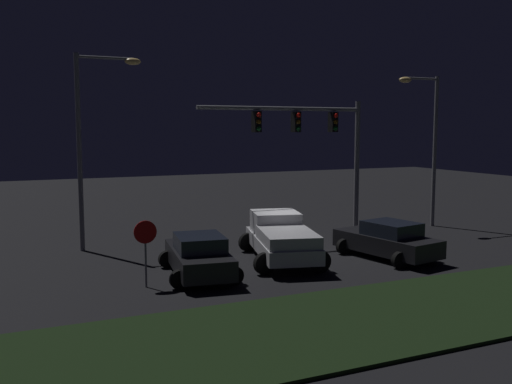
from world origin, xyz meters
TOP-DOWN VIEW (x-y plane):
  - ground_plane at (0.00, 0.00)m, footprint 80.00×80.00m
  - grass_median at (0.00, -8.19)m, footprint 27.24×5.37m
  - pickup_truck at (-0.58, -0.84)m, footprint 3.78×5.73m
  - car_sedan at (-4.32, -1.85)m, footprint 2.88×4.61m
  - car_sedan_far at (3.49, -2.32)m, footprint 2.99×4.65m
  - traffic_signal_gantry at (2.94, 2.70)m, footprint 8.32×0.56m
  - street_lamp_left at (-6.94, 4.23)m, footprint 2.79×0.44m
  - street_lamp_right at (9.93, 2.95)m, footprint 2.52×0.44m
  - stop_sign at (-6.36, -2.48)m, footprint 0.76×0.08m

SIDE VIEW (x-z plane):
  - ground_plane at x=0.00m, z-range 0.00..0.00m
  - grass_median at x=0.00m, z-range 0.00..0.10m
  - car_sedan at x=-4.32m, z-range -0.02..1.49m
  - car_sedan_far at x=3.49m, z-range -0.02..1.49m
  - pickup_truck at x=-0.58m, z-range 0.10..1.90m
  - stop_sign at x=-6.36m, z-range 0.45..2.68m
  - traffic_signal_gantry at x=2.94m, z-range 1.65..8.15m
  - street_lamp_right at x=9.93m, z-range 1.04..8.93m
  - street_lamp_left at x=-6.94m, z-range 1.08..9.39m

